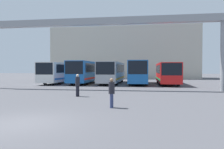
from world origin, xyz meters
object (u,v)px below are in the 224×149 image
bus_slot_0 (61,72)px  pedestrian_near_left (112,92)px  pedestrian_near_right (78,85)px  bus_slot_2 (112,71)px  bus_slot_3 (139,71)px  bus_slot_1 (86,71)px  bus_slot_4 (167,72)px

bus_slot_0 → pedestrian_near_left: bus_slot_0 is taller
pedestrian_near_left → pedestrian_near_right: bearing=33.8°
bus_slot_2 → bus_slot_3: 4.11m
bus_slot_1 → pedestrian_near_left: 21.29m
bus_slot_2 → bus_slot_4: size_ratio=1.14×
bus_slot_1 → bus_slot_4: bearing=-0.8°
bus_slot_2 → pedestrian_near_left: bearing=-81.7°
bus_slot_0 → bus_slot_1: 4.05m
bus_slot_0 → bus_slot_4: 16.09m
bus_slot_2 → pedestrian_near_right: size_ratio=6.88×
bus_slot_4 → pedestrian_near_left: size_ratio=6.45×
bus_slot_0 → bus_slot_2: 8.04m
bus_slot_3 → bus_slot_4: bus_slot_3 is taller
bus_slot_0 → bus_slot_1: bearing=-6.5°
bus_slot_0 → bus_slot_1: size_ratio=1.08×
bus_slot_1 → bus_slot_2: size_ratio=0.91×
bus_slot_1 → bus_slot_3: bus_slot_3 is taller
bus_slot_2 → bus_slot_4: bearing=-5.2°
bus_slot_1 → bus_slot_4: size_ratio=1.03×
bus_slot_0 → bus_slot_3: bearing=-3.6°
bus_slot_4 → pedestrian_near_right: 17.49m
bus_slot_2 → pedestrian_near_right: bearing=-91.5°
bus_slot_0 → bus_slot_3: bus_slot_3 is taller
pedestrian_near_left → bus_slot_4: bearing=-17.1°
pedestrian_near_left → bus_slot_0: bearing=25.3°
bus_slot_2 → pedestrian_near_right: bus_slot_2 is taller
bus_slot_4 → pedestrian_near_right: (-8.44, -15.29, -0.80)m
bus_slot_2 → bus_slot_4: (8.04, -0.73, -0.09)m
bus_slot_4 → pedestrian_near_right: bus_slot_4 is taller
pedestrian_near_right → bus_slot_3: bearing=-5.7°
bus_slot_0 → bus_slot_2: (8.04, 0.10, 0.03)m
bus_slot_0 → bus_slot_2: bus_slot_2 is taller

